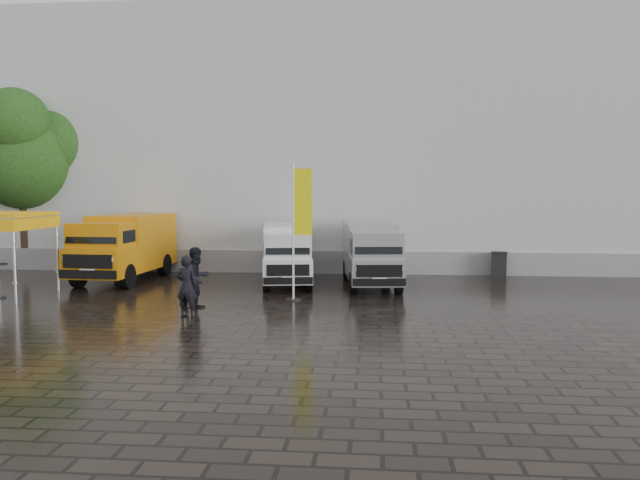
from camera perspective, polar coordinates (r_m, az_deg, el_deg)
The scene contains 11 objects.
ground at distance 19.80m, azimuth -1.40°, elevation -6.17°, with size 120.00×120.00×0.00m, color black.
exhibition_hall at distance 35.39m, azimuth 4.84°, elevation 8.37°, with size 44.00×16.00×12.00m, color silver.
hall_plinth at distance 27.46m, azimuth 4.65°, elevation -2.07°, with size 44.00×0.15×1.00m, color gray.
van_yellow at distance 26.43m, azimuth -17.47°, elevation -0.72°, with size 2.22×5.77×2.66m, color orange, non-canonical shape.
van_white at distance 24.41m, azimuth -3.07°, elevation -1.38°, with size 1.76×5.29×2.29m, color silver, non-canonical shape.
van_silver at distance 24.04m, azimuth 4.67°, elevation -1.34°, with size 1.85×5.56×2.41m, color #A4A7A9, non-canonical shape.
flagpole at distance 20.75m, azimuth -1.97°, elevation 1.39°, with size 0.88×0.50×4.59m.
tree at distance 32.19m, azimuth -25.48°, elevation 7.28°, with size 4.72×4.72×8.46m.
wheelie_bin at distance 27.42m, azimuth 16.06°, elevation -2.15°, with size 0.66×0.66×1.09m, color black.
person_front at distance 18.53m, azimuth -12.06°, elevation -4.17°, with size 0.66×0.44×1.82m, color black.
person_tent at distance 19.81m, azimuth -11.17°, elevation -3.43°, with size 0.94×0.73×1.93m, color black.
Camera 1 is at (2.23, -19.32, 3.74)m, focal length 35.00 mm.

